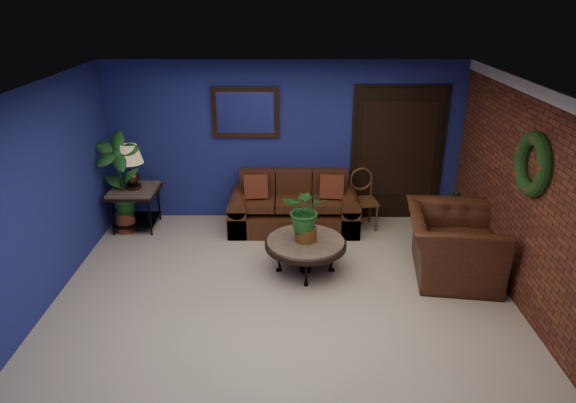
{
  "coord_description": "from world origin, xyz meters",
  "views": [
    {
      "loc": [
        0.06,
        -5.21,
        3.44
      ],
      "look_at": [
        0.05,
        0.55,
        1.06
      ],
      "focal_mm": 32.0,
      "sensor_mm": 36.0,
      "label": 1
    }
  ],
  "objects_px": {
    "coffee_table": "(306,244)",
    "armchair": "(452,245)",
    "end_table": "(135,197)",
    "table_lamp": "(130,162)",
    "side_chair": "(363,195)",
    "sofa": "(294,210)"
  },
  "relations": [
    {
      "from": "coffee_table",
      "to": "armchair",
      "type": "xyz_separation_m",
      "value": [
        1.87,
        -0.06,
        0.03
      ]
    },
    {
      "from": "end_table",
      "to": "armchair",
      "type": "relative_size",
      "value": 0.55
    },
    {
      "from": "coffee_table",
      "to": "armchair",
      "type": "height_order",
      "value": "armchair"
    },
    {
      "from": "table_lamp",
      "to": "side_chair",
      "type": "bearing_deg",
      "value": 1.11
    },
    {
      "from": "sofa",
      "to": "side_chair",
      "type": "distance_m",
      "value": 1.09
    },
    {
      "from": "coffee_table",
      "to": "armchair",
      "type": "relative_size",
      "value": 0.81
    },
    {
      "from": "coffee_table",
      "to": "table_lamp",
      "type": "xyz_separation_m",
      "value": [
        -2.58,
        1.35,
        0.68
      ]
    },
    {
      "from": "table_lamp",
      "to": "sofa",
      "type": "bearing_deg",
      "value": 0.56
    },
    {
      "from": "end_table",
      "to": "side_chair",
      "type": "xyz_separation_m",
      "value": [
        3.49,
        0.07,
        0.02
      ]
    },
    {
      "from": "side_chair",
      "to": "end_table",
      "type": "bearing_deg",
      "value": 172.05
    },
    {
      "from": "sofa",
      "to": "side_chair",
      "type": "bearing_deg",
      "value": 2.36
    },
    {
      "from": "armchair",
      "to": "table_lamp",
      "type": "bearing_deg",
      "value": 80.42
    },
    {
      "from": "coffee_table",
      "to": "table_lamp",
      "type": "height_order",
      "value": "table_lamp"
    },
    {
      "from": "end_table",
      "to": "table_lamp",
      "type": "bearing_deg",
      "value": -63.43
    },
    {
      "from": "coffee_table",
      "to": "end_table",
      "type": "distance_m",
      "value": 2.91
    },
    {
      "from": "coffee_table",
      "to": "end_table",
      "type": "xyz_separation_m",
      "value": [
        -2.58,
        1.35,
        0.11
      ]
    },
    {
      "from": "coffee_table",
      "to": "table_lamp",
      "type": "bearing_deg",
      "value": 152.33
    },
    {
      "from": "coffee_table",
      "to": "side_chair",
      "type": "height_order",
      "value": "side_chair"
    },
    {
      "from": "sofa",
      "to": "armchair",
      "type": "height_order",
      "value": "sofa"
    },
    {
      "from": "sofa",
      "to": "end_table",
      "type": "xyz_separation_m",
      "value": [
        -2.43,
        -0.02,
        0.21
      ]
    },
    {
      "from": "end_table",
      "to": "armchair",
      "type": "bearing_deg",
      "value": -17.54
    },
    {
      "from": "coffee_table",
      "to": "side_chair",
      "type": "distance_m",
      "value": 1.69
    }
  ]
}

